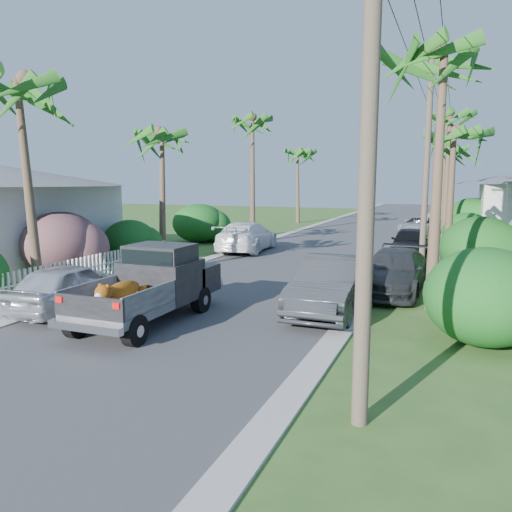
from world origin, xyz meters
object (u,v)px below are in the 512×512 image
at_px(parked_car_rm, 394,272).
at_px(palm_l_a, 21,82).
at_px(parked_car_rf, 410,242).
at_px(utility_pole_d, 444,173).
at_px(palm_l_d, 298,151).
at_px(palm_r_b, 454,133).
at_px(pickup_truck, 156,283).
at_px(utility_pole_b, 427,162).
at_px(parked_car_ln, 70,287).
at_px(palm_l_c, 253,118).
at_px(utility_pole_c, 439,169).
at_px(parked_car_rd, 418,226).
at_px(parked_car_rn, 331,286).
at_px(palm_r_c, 451,114).
at_px(palm_r_a, 444,50).
at_px(palm_r_d, 455,148).
at_px(utility_pole_a, 369,127).
at_px(parked_car_lf, 247,237).
at_px(palm_l_b, 161,133).

xyz_separation_m(parked_car_rm, palm_l_a, (-11.20, -4.86, 6.21)).
distance_m(parked_car_rf, palm_l_a, 18.55).
xyz_separation_m(parked_car_rf, utility_pole_d, (0.82, 26.40, 3.87)).
distance_m(palm_l_d, palm_r_b, 23.08).
xyz_separation_m(pickup_truck, utility_pole_b, (6.37, 10.99, 3.59)).
bearing_deg(parked_car_rm, parked_car_ln, -141.60).
relative_size(palm_l_c, utility_pole_c, 1.02).
distance_m(parked_car_rm, parked_car_ln, 10.52).
bearing_deg(palm_l_a, parked_car_rd, 66.85).
xyz_separation_m(parked_car_rn, parked_car_rf, (1.18, 12.16, -0.07)).
relative_size(parked_car_rn, parked_car_rf, 1.13).
relative_size(parked_car_ln, palm_r_c, 0.45).
xyz_separation_m(palm_r_a, utility_pole_b, (-0.70, 7.00, -2.82)).
relative_size(pickup_truck, palm_r_c, 0.54).
xyz_separation_m(palm_r_d, utility_pole_d, (-0.90, 3.00, -2.14)).
relative_size(parked_car_ln, utility_pole_a, 0.47).
height_order(pickup_truck, parked_car_lf, pickup_truck).
height_order(pickup_truck, parked_car_rn, pickup_truck).
distance_m(parked_car_lf, palm_l_a, 13.96).
bearing_deg(parked_car_lf, parked_car_rf, -176.01).
distance_m(parked_car_rn, utility_pole_b, 9.57).
distance_m(parked_car_rm, parked_car_rf, 8.74).
xyz_separation_m(palm_l_b, utility_pole_b, (12.40, 1.00, -1.55)).
height_order(palm_l_b, palm_r_c, palm_r_c).
xyz_separation_m(parked_car_rd, utility_pole_d, (1.21, 15.24, 3.96)).
bearing_deg(parked_car_rn, utility_pole_b, 75.79).
xyz_separation_m(pickup_truck, palm_r_d, (7.27, 37.99, 5.73)).
relative_size(pickup_truck, palm_l_c, 0.56).
height_order(pickup_truck, utility_pole_d, utility_pole_d).
height_order(parked_car_rf, parked_car_ln, parked_car_rf).
bearing_deg(palm_r_a, utility_pole_d, 91.08).
bearing_deg(palm_r_c, palm_r_a, -89.71).
xyz_separation_m(parked_car_rn, palm_l_d, (-10.10, 29.55, 5.64)).
height_order(palm_l_c, utility_pole_a, palm_l_c).
bearing_deg(palm_l_c, parked_car_rm, -52.12).
distance_m(palm_l_d, utility_pole_d, 15.19).
height_order(parked_car_rn, parked_car_ln, parked_car_rn).
xyz_separation_m(parked_car_rn, parked_car_rm, (1.40, 3.41, -0.08)).
distance_m(parked_car_rn, palm_l_b, 13.92).
bearing_deg(pickup_truck, palm_l_a, 169.68).
xyz_separation_m(palm_r_b, utility_pole_b, (-1.00, -2.00, -1.35)).
bearing_deg(parked_car_rn, parked_car_lf, 122.60).
bearing_deg(palm_r_d, palm_l_d, -155.22).
bearing_deg(utility_pole_a, palm_r_b, 86.63).
height_order(parked_car_lf, palm_r_b, palm_r_b).
distance_m(palm_l_c, palm_r_a, 20.19).
xyz_separation_m(pickup_truck, parked_car_rf, (5.55, 14.59, -0.28)).
relative_size(pickup_truck, utility_pole_b, 0.57).
bearing_deg(utility_pole_d, pickup_truck, -98.83).
bearing_deg(parked_car_rm, parked_car_rf, 94.66).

